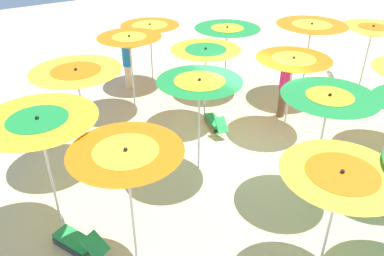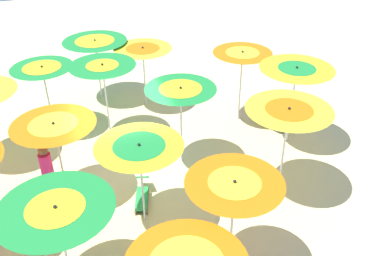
{
  "view_description": "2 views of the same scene",
  "coord_description": "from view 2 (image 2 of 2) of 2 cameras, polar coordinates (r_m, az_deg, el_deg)",
  "views": [
    {
      "loc": [
        6.72,
        -6.23,
        5.92
      ],
      "look_at": [
        -0.39,
        -1.58,
        0.88
      ],
      "focal_mm": 36.24,
      "sensor_mm": 36.0,
      "label": 1
    },
    {
      "loc": [
        -9.69,
        1.26,
        7.57
      ],
      "look_at": [
        -0.23,
        -1.92,
        1.31
      ],
      "focal_mm": 39.78,
      "sensor_mm": 36.0,
      "label": 2
    }
  ],
  "objects": [
    {
      "name": "beach_umbrella_7",
      "position": [
        8.4,
        5.67,
        -8.24
      ],
      "size": [
        1.96,
        1.96,
        2.4
      ],
      "color": "silver",
      "rests_on": "ground"
    },
    {
      "name": "beach_umbrella_12",
      "position": [
        15.7,
        -12.82,
        10.62
      ],
      "size": [
        2.26,
        2.26,
        2.3
      ],
      "color": "silver",
      "rests_on": "ground"
    },
    {
      "name": "beach_umbrella_11",
      "position": [
        10.73,
        12.79,
        1.63
      ],
      "size": [
        2.17,
        2.17,
        2.51
      ],
      "color": "silver",
      "rests_on": "ground"
    },
    {
      "name": "ground",
      "position": [
        12.37,
        -8.85,
        -6.21
      ],
      "size": [
        40.24,
        40.24,
        0.04
      ],
      "primitive_type": "cube",
      "color": "beige"
    },
    {
      "name": "beach_umbrella_13",
      "position": [
        14.95,
        -6.59,
        9.99
      ],
      "size": [
        2.0,
        2.0,
        2.23
      ],
      "color": "silver",
      "rests_on": "ground"
    },
    {
      "name": "beachgoer_1",
      "position": [
        11.11,
        -18.67,
        -6.1
      ],
      "size": [
        0.3,
        0.3,
        1.9
      ],
      "rotation": [
        0.0,
        0.0,
        0.78
      ],
      "color": "brown",
      "rests_on": "ground"
    },
    {
      "name": "beach_umbrella_8",
      "position": [
        14.05,
        -19.35,
        6.95
      ],
      "size": [
        1.92,
        1.92,
        2.28
      ],
      "color": "silver",
      "rests_on": "ground"
    },
    {
      "name": "beach_ball",
      "position": [
        16.88,
        2.09,
        6.02
      ],
      "size": [
        0.32,
        0.32,
        0.32
      ],
      "primitive_type": "sphere",
      "color": "#337FE5",
      "rests_on": "ground"
    },
    {
      "name": "beach_umbrella_14",
      "position": [
        13.86,
        6.74,
        9.25
      ],
      "size": [
        1.9,
        1.9,
        2.51
      ],
      "color": "silver",
      "rests_on": "ground"
    },
    {
      "name": "beach_umbrella_10",
      "position": [
        11.54,
        -1.53,
        4.62
      ],
      "size": [
        1.96,
        1.96,
        2.47
      ],
      "color": "silver",
      "rests_on": "ground"
    },
    {
      "name": "lounger_0",
      "position": [
        11.28,
        -6.72,
        -8.94
      ],
      "size": [
        1.3,
        0.65,
        0.56
      ],
      "rotation": [
        0.0,
        0.0,
        9.14
      ],
      "color": "olive",
      "rests_on": "ground"
    },
    {
      "name": "beach_umbrella_9",
      "position": [
        13.14,
        -11.85,
        7.51
      ],
      "size": [
        2.01,
        2.01,
        2.5
      ],
      "color": "silver",
      "rests_on": "ground"
    },
    {
      "name": "beach_umbrella_2",
      "position": [
        8.4,
        -17.69,
        -10.93
      ],
      "size": [
        2.22,
        2.22,
        2.26
      ],
      "color": "silver",
      "rests_on": "ground"
    },
    {
      "name": "lounger_1",
      "position": [
        14.51,
        10.62,
        0.98
      ],
      "size": [
        1.28,
        0.85,
        0.54
      ],
      "rotation": [
        0.0,
        0.0,
        3.57
      ],
      "color": "#333338",
      "rests_on": "ground"
    },
    {
      "name": "beach_umbrella_15",
      "position": [
        12.88,
        13.77,
        6.95
      ],
      "size": [
        2.18,
        2.18,
        2.56
      ],
      "color": "silver",
      "rests_on": "ground"
    },
    {
      "name": "beach_umbrella_6",
      "position": [
        9.59,
        -7.05,
        -3.19
      ],
      "size": [
        2.02,
        2.02,
        2.3
      ],
      "color": "silver",
      "rests_on": "ground"
    },
    {
      "name": "beach_umbrella_5",
      "position": [
        11.02,
        -17.93,
        -0.42
      ],
      "size": [
        2.09,
        2.09,
        2.2
      ],
      "color": "silver",
      "rests_on": "ground"
    }
  ]
}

